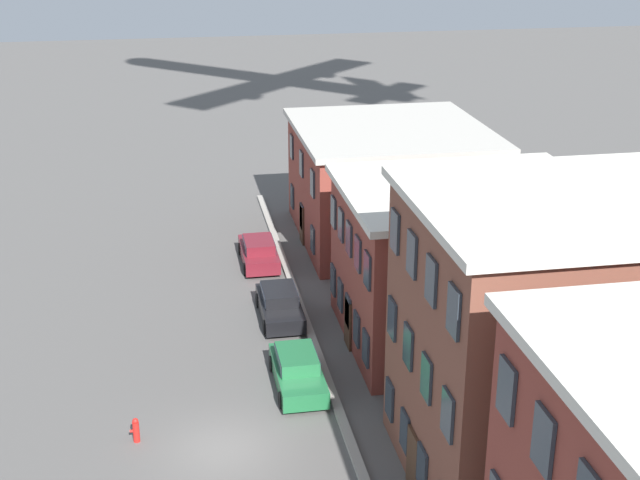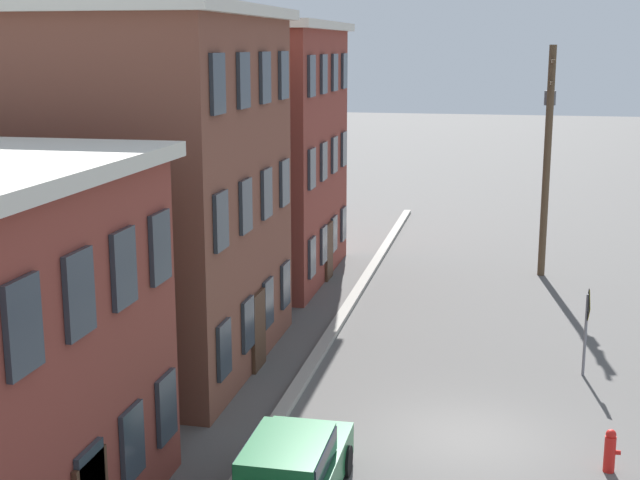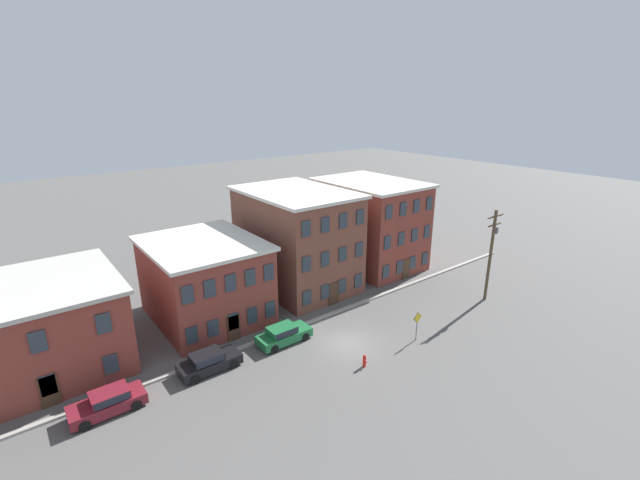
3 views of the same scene
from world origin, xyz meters
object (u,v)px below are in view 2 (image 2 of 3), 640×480
object	(u,v)px
fire_hydrant	(610,450)
caution_sign	(587,318)
car_green	(289,472)
utility_pole	(548,148)

from	to	relation	value
fire_hydrant	caution_sign	bearing A→B (deg)	0.89
car_green	caution_sign	size ratio (longest dim) A/B	1.78
car_green	caution_sign	xyz separation A→B (m)	(8.64, -6.23, 0.90)
utility_pole	car_green	bearing A→B (deg)	164.60
car_green	caution_sign	bearing A→B (deg)	-35.81
car_green	utility_pole	xyz separation A→B (m)	(19.71, -5.43, 4.27)
utility_pole	fire_hydrant	bearing A→B (deg)	-176.96
car_green	utility_pole	distance (m)	20.88
car_green	fire_hydrant	size ratio (longest dim) A/B	4.58
car_green	fire_hydrant	world-z (taller)	car_green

